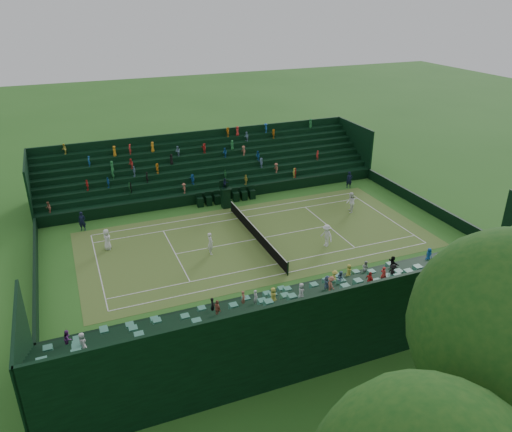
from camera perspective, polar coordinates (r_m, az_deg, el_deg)
The scene contains 17 objects.
ground at distance 38.92m, azimuth 0.00°, elevation -2.68°, with size 160.00×160.00×0.00m, color #2C6620.
court_surface at distance 38.91m, azimuth 0.00°, elevation -2.67°, with size 12.97×26.77×0.01m, color #387928.
perimeter_wall_north at distance 46.48m, azimuth 18.48°, elevation 1.38°, with size 17.17×0.20×1.00m, color black.
perimeter_wall_south at distance 36.58m, azimuth -23.89°, elevation -6.03°, with size 17.17×0.20×1.00m, color black.
perimeter_wall_east at distance 32.01m, azimuth 5.75°, elevation -8.34°, with size 0.20×31.77×1.00m, color black.
perimeter_wall_west at distance 45.97m, azimuth -3.97°, elevation 2.39°, with size 0.20×31.77×1.00m, color black.
north_grandstand at distance 28.46m, azimuth 9.76°, elevation -10.75°, with size 6.60×32.00×4.90m.
south_grandstand at distance 49.33m, azimuth -5.54°, elevation 5.22°, with size 6.60×32.00×4.90m.
tennis_net at distance 38.68m, azimuth 0.00°, elevation -1.98°, with size 11.67×0.10×1.06m.
umpire_chair at distance 44.15m, azimuth -3.51°, elevation 2.39°, with size 0.88×0.88×2.76m.
courtside_chairs at distance 45.49m, azimuth -3.39°, elevation 2.10°, with size 0.55×5.52×1.20m.
player_near_west at distance 38.76m, azimuth -16.66°, elevation -2.57°, with size 0.79×0.52×1.62m, color white.
player_near_east at distance 36.61m, azimuth -5.24°, elevation -3.14°, with size 0.63×0.41×1.73m, color silver.
player_far_west at distance 44.00m, azimuth 10.75°, elevation 1.52°, with size 0.88×0.69×1.81m, color white.
player_far_east at distance 37.91m, azimuth 8.06°, elevation -2.22°, with size 1.14×0.66×1.77m, color white.
line_judge_north at distance 49.55m, azimuth 10.61°, elevation 4.10°, with size 0.60×0.39×1.64m, color black.
line_judge_south at distance 42.38m, azimuth -19.25°, elevation -0.57°, with size 0.58×0.38×1.59m, color black.
Camera 1 is at (32.06, -12.94, 17.86)m, focal length 35.00 mm.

